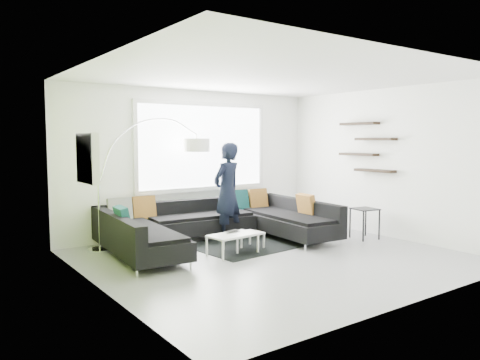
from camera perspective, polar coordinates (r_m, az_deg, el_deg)
name	(u,v)px	position (r m, az deg, el deg)	size (l,w,h in m)	color
ground	(274,257)	(7.45, 4.20, -9.37)	(5.50, 5.50, 0.00)	gray
room_shell	(268,142)	(7.40, 3.49, 4.69)	(5.54, 5.04, 2.82)	white
sectional_sofa	(219,225)	(8.14, -2.56, -5.54)	(3.94, 2.61, 0.82)	black
rug	(251,244)	(8.34, 1.38, -7.77)	(2.09, 1.52, 0.01)	black
coffee_table	(239,242)	(7.74, -0.17, -7.56)	(1.01, 0.59, 0.33)	white
arc_lamp	(99,184)	(7.97, -16.86, -0.52)	(2.07, 0.67, 2.22)	white
side_table	(364,224)	(9.02, 14.94, -5.15)	(0.41, 0.41, 0.57)	black
person	(227,192)	(8.55, -1.58, -1.42)	(0.75, 0.61, 1.78)	black
laptop	(234,232)	(7.68, -0.69, -6.31)	(0.33, 0.26, 0.02)	black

